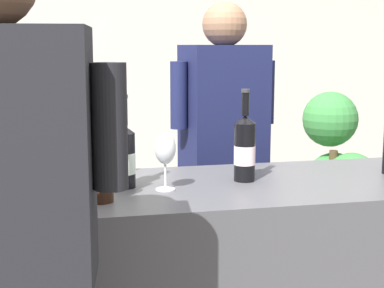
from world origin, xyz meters
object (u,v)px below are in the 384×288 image
(wine_bottle_2, at_px, (124,156))
(person_server, at_px, (223,177))
(wine_bottle_3, at_px, (98,148))
(wine_bottle_1, at_px, (39,168))
(wine_bottle_6, at_px, (101,165))
(wine_bottle_4, at_px, (245,148))
(potted_shrub, at_px, (332,186))
(wine_bottle_0, at_px, (4,151))
(wine_glass, at_px, (165,151))

(wine_bottle_2, bearing_deg, person_server, 51.66)
(wine_bottle_2, bearing_deg, wine_bottle_3, 127.15)
(wine_bottle_1, xyz_separation_m, wine_bottle_6, (0.19, 0.02, -0.00))
(wine_bottle_4, bearing_deg, potted_shrub, 50.60)
(wine_bottle_1, bearing_deg, wine_bottle_4, 15.97)
(wine_bottle_0, xyz_separation_m, wine_bottle_3, (0.33, -0.04, 0.00))
(wine_bottle_0, height_order, wine_bottle_6, wine_bottle_0)
(wine_bottle_4, height_order, potted_shrub, wine_bottle_4)
(wine_bottle_3, xyz_separation_m, wine_bottle_6, (-0.01, -0.29, -0.00))
(wine_bottle_2, distance_m, wine_bottle_6, 0.20)
(wine_bottle_6, bearing_deg, wine_bottle_0, 134.64)
(wine_bottle_3, xyz_separation_m, person_server, (0.64, 0.59, -0.27))
(wine_bottle_1, height_order, wine_bottle_2, wine_bottle_2)
(wine_bottle_4, height_order, person_server, person_server)
(wine_glass, bearing_deg, wine_bottle_6, -153.82)
(wine_bottle_2, distance_m, wine_glass, 0.15)
(wine_bottle_1, xyz_separation_m, wine_bottle_4, (0.72, 0.21, -0.00))
(wine_bottle_1, relative_size, wine_glass, 1.57)
(wine_bottle_3, distance_m, wine_bottle_4, 0.54)
(wine_bottle_1, relative_size, potted_shrub, 0.26)
(wine_bottle_4, bearing_deg, wine_bottle_0, 170.46)
(wine_glass, bearing_deg, person_server, 61.22)
(wine_glass, xyz_separation_m, person_server, (0.42, 0.77, -0.29))
(wine_bottle_3, bearing_deg, wine_bottle_1, -121.98)
(wine_bottle_0, bearing_deg, wine_bottle_4, -9.54)
(wine_bottle_0, distance_m, wine_bottle_4, 0.87)
(wine_glass, bearing_deg, wine_bottle_3, 140.54)
(person_server, bearing_deg, wine_bottle_6, -126.34)
(wine_bottle_6, bearing_deg, wine_bottle_2, 62.65)
(wine_bottle_4, bearing_deg, wine_bottle_6, -161.00)
(wine_bottle_1, xyz_separation_m, person_server, (0.84, 0.90, -0.27))
(wine_bottle_6, bearing_deg, wine_bottle_1, -173.06)
(wine_bottle_3, distance_m, person_server, 0.91)
(wine_bottle_1, bearing_deg, wine_bottle_6, 6.94)
(wine_glass, relative_size, person_server, 0.12)
(person_server, bearing_deg, wine_bottle_2, -128.34)
(wine_bottle_1, bearing_deg, wine_glass, 17.90)
(wine_bottle_6, height_order, person_server, person_server)
(wine_bottle_0, relative_size, potted_shrub, 0.29)
(wine_bottle_2, relative_size, wine_bottle_6, 1.02)
(wine_bottle_4, bearing_deg, wine_bottle_3, 168.56)
(wine_bottle_0, bearing_deg, person_server, 29.67)
(wine_bottle_0, relative_size, wine_bottle_6, 1.09)
(wine_bottle_4, xyz_separation_m, potted_shrub, (0.90, 1.09, -0.45))
(wine_glass, bearing_deg, wine_bottle_2, 153.17)
(wine_bottle_6, bearing_deg, wine_bottle_4, 19.00)
(wine_bottle_2, height_order, wine_bottle_3, wine_bottle_3)
(person_server, bearing_deg, wine_bottle_1, -132.78)
(wine_bottle_6, relative_size, person_server, 0.19)
(person_server, bearing_deg, wine_bottle_3, -137.32)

